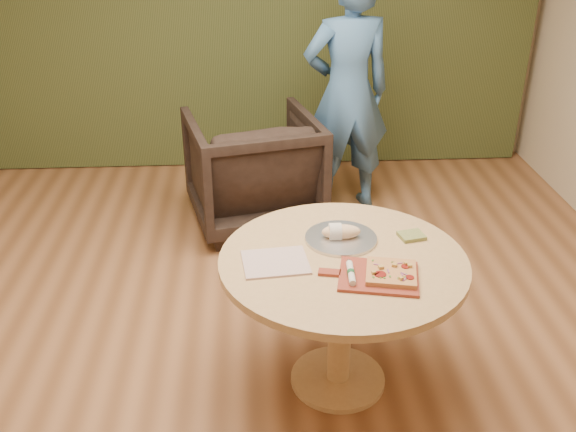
# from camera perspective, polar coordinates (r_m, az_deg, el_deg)

# --- Properties ---
(room_shell) EXTENTS (5.04, 6.04, 2.84)m
(room_shell) POSITION_cam_1_polar(r_m,az_deg,el_deg) (2.85, -1.99, 8.74)
(room_shell) COLOR #95603B
(room_shell) RESTS_ON ground
(curtain) EXTENTS (4.80, 0.14, 2.78)m
(curtain) POSITION_cam_1_polar(r_m,az_deg,el_deg) (5.68, -2.86, 18.07)
(curtain) COLOR #313A1A
(curtain) RESTS_ON ground
(pedestal_table) EXTENTS (1.18, 1.18, 0.75)m
(pedestal_table) POSITION_cam_1_polar(r_m,az_deg,el_deg) (3.11, 4.83, -5.94)
(pedestal_table) COLOR tan
(pedestal_table) RESTS_ON ground
(pizza_paddle) EXTENTS (0.47, 0.35, 0.01)m
(pizza_paddle) POSITION_cam_1_polar(r_m,az_deg,el_deg) (2.90, 7.85, -5.33)
(pizza_paddle) COLOR maroon
(pizza_paddle) RESTS_ON pedestal_table
(flatbread_pizza) EXTENTS (0.26, 0.26, 0.04)m
(flatbread_pizza) POSITION_cam_1_polar(r_m,az_deg,el_deg) (2.90, 9.17, -4.98)
(flatbread_pizza) COLOR #BE844A
(flatbread_pizza) RESTS_ON pizza_paddle
(cutlery_roll) EXTENTS (0.04, 0.20, 0.03)m
(cutlery_roll) POSITION_cam_1_polar(r_m,az_deg,el_deg) (2.87, 5.62, -5.05)
(cutlery_roll) COLOR beige
(cutlery_roll) RESTS_ON pizza_paddle
(newspaper) EXTENTS (0.32, 0.28, 0.01)m
(newspaper) POSITION_cam_1_polar(r_m,az_deg,el_deg) (2.98, -1.13, -4.13)
(newspaper) COLOR silver
(newspaper) RESTS_ON pedestal_table
(serving_tray) EXTENTS (0.36, 0.36, 0.02)m
(serving_tray) POSITION_cam_1_polar(r_m,az_deg,el_deg) (3.18, 4.72, -1.98)
(serving_tray) COLOR silver
(serving_tray) RESTS_ON pedestal_table
(bread_roll) EXTENTS (0.19, 0.09, 0.09)m
(bread_roll) POSITION_cam_1_polar(r_m,az_deg,el_deg) (3.16, 4.59, -1.41)
(bread_roll) COLOR beige
(bread_roll) RESTS_ON serving_tray
(green_packet) EXTENTS (0.14, 0.12, 0.02)m
(green_packet) POSITION_cam_1_polar(r_m,az_deg,el_deg) (3.24, 10.92, -1.74)
(green_packet) COLOR #57602B
(green_packet) RESTS_ON pedestal_table
(armchair) EXTENTS (1.08, 1.04, 0.93)m
(armchair) POSITION_cam_1_polar(r_m,az_deg,el_deg) (4.78, -3.11, 4.62)
(armchair) COLOR black
(armchair) RESTS_ON ground
(person_standing) EXTENTS (0.75, 0.56, 1.86)m
(person_standing) POSITION_cam_1_polar(r_m,az_deg,el_deg) (4.89, 5.27, 10.84)
(person_standing) COLOR #3D699A
(person_standing) RESTS_ON ground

